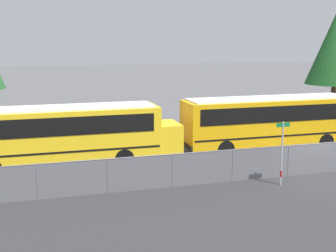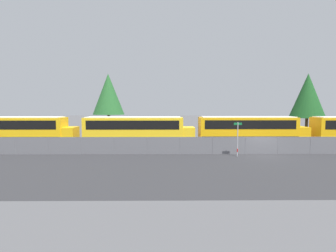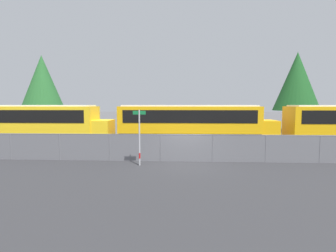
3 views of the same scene
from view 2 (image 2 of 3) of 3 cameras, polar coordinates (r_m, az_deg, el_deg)
name	(u,v)px [view 2 (image 2 of 3)]	position (r m, az deg, el deg)	size (l,w,h in m)	color
ground_plane	(261,154)	(26.14, 19.67, -5.76)	(200.00, 200.00, 0.00)	#4C4C4F
road_strip	(292,169)	(20.73, 25.47, -8.54)	(110.28, 12.00, 0.01)	#2B2B2D
fence	(262,145)	(26.01, 19.72, -3.97)	(76.35, 0.07, 1.61)	#9EA0A5
school_bus_0	(18,129)	(33.66, -29.82, -0.49)	(12.27, 2.49, 3.30)	yellow
school_bus_1	(136,129)	(29.40, -6.91, -0.56)	(12.27, 2.49, 3.30)	yellow
school_bus_2	(249,128)	(31.12, 17.29, -0.45)	(12.27, 2.49, 3.30)	#EDA80F
street_sign	(238,138)	(24.02, 14.92, -2.62)	(0.70, 0.09, 3.07)	#B7B7BC
tree_0	(308,96)	(47.34, 28.11, 5.83)	(5.39, 5.39, 9.62)	#51381E
tree_1	(108,94)	(42.57, -12.84, 6.75)	(4.93, 4.93, 9.54)	#51381E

